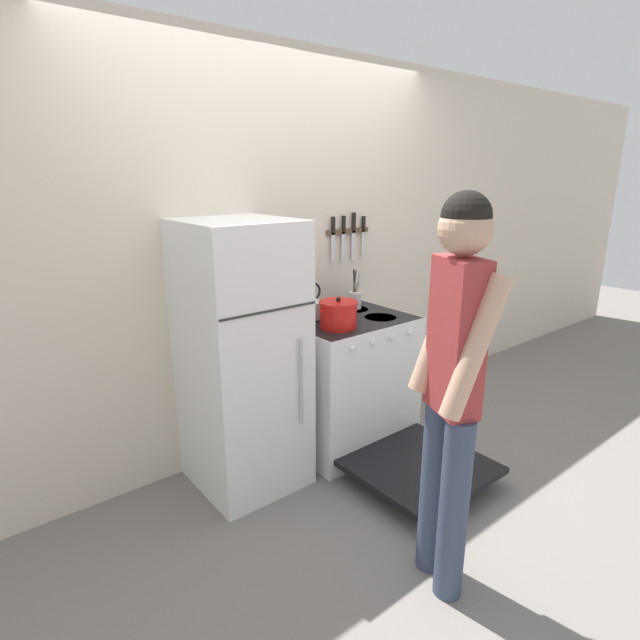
{
  "coord_description": "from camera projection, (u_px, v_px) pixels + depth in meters",
  "views": [
    {
      "loc": [
        -1.78,
        -2.66,
        1.78
      ],
      "look_at": [
        -0.04,
        -0.48,
        0.97
      ],
      "focal_mm": 28.0,
      "sensor_mm": 36.0,
      "label": 1
    }
  ],
  "objects": [
    {
      "name": "ground_plane",
      "position": [
        283.0,
        434.0,
        3.57
      ],
      "size": [
        14.0,
        14.0,
        0.0
      ],
      "primitive_type": "plane",
      "color": "slate"
    },
    {
      "name": "wall_back",
      "position": [
        276.0,
        256.0,
        3.23
      ],
      "size": [
        10.0,
        0.06,
        2.55
      ],
      "color": "beige",
      "rests_on": "ground_plane"
    },
    {
      "name": "refrigerator",
      "position": [
        242.0,
        358.0,
        2.84
      ],
      "size": [
        0.59,
        0.63,
        1.56
      ],
      "color": "white",
      "rests_on": "ground_plane"
    },
    {
      "name": "stove_range",
      "position": [
        349.0,
        382.0,
        3.35
      ],
      "size": [
        0.81,
        1.36,
        0.89
      ],
      "color": "white",
      "rests_on": "ground_plane"
    },
    {
      "name": "dutch_oven_pot",
      "position": [
        338.0,
        314.0,
        3.02
      ],
      "size": [
        0.28,
        0.24,
        0.19
      ],
      "color": "red",
      "rests_on": "stove_range"
    },
    {
      "name": "tea_kettle",
      "position": [
        313.0,
        307.0,
        3.23
      ],
      "size": [
        0.19,
        0.15,
        0.23
      ],
      "color": "silver",
      "rests_on": "stove_range"
    },
    {
      "name": "utensil_jar",
      "position": [
        355.0,
        299.0,
        3.46
      ],
      "size": [
        0.09,
        0.09,
        0.28
      ],
      "color": "silver",
      "rests_on": "stove_range"
    },
    {
      "name": "person",
      "position": [
        453.0,
        379.0,
        2.02
      ],
      "size": [
        0.37,
        0.42,
        1.73
      ],
      "rotation": [
        0.0,
        0.0,
        1.18
      ],
      "color": "#38425B",
      "rests_on": "ground_plane"
    },
    {
      "name": "wall_knife_strip",
      "position": [
        348.0,
        231.0,
        3.51
      ],
      "size": [
        0.38,
        0.03,
        0.33
      ],
      "color": "brown"
    }
  ]
}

